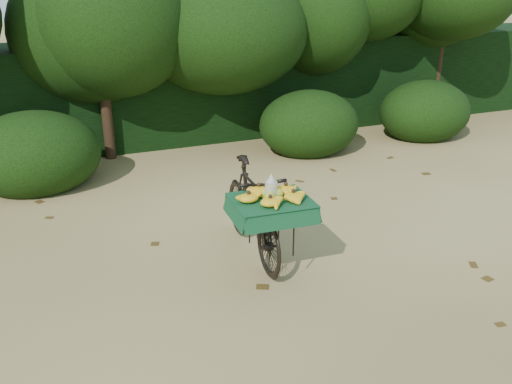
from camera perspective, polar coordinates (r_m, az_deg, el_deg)
name	(u,v)px	position (r m, az deg, el deg)	size (l,w,h in m)	color
ground	(376,287)	(5.65, 12.51, -9.72)	(80.00, 80.00, 0.00)	tan
vendor_bicycle	(253,210)	(5.89, -0.36, -1.87)	(0.80, 1.83, 1.07)	black
hedge_backdrop	(193,88)	(10.77, -6.65, 10.82)	(26.00, 1.80, 1.80)	black
tree_row	(167,34)	(9.68, -9.38, 16.07)	(14.50, 2.00, 4.00)	black
bush_clumps	(256,133)	(9.19, 0.05, 6.22)	(8.80, 1.70, 0.90)	black
leaf_litter	(342,258)	(6.11, 9.06, -6.85)	(7.00, 7.30, 0.01)	#483513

